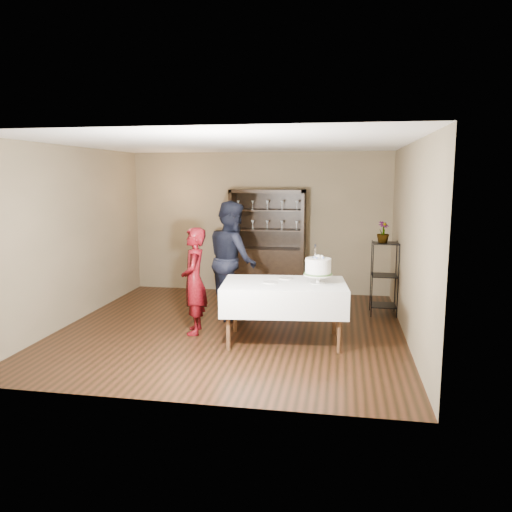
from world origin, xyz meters
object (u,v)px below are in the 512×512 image
Objects in this scene: man at (232,259)px; potted_plant at (383,232)px; china_hutch at (268,260)px; plant_etagere at (384,275)px; cake_table at (284,297)px; cake at (318,268)px; woman at (194,281)px.

potted_plant is (2.36, 0.51, 0.42)m from man.
china_hutch is 2.33m from plant_etagere.
man is at bearing 130.86° from cake_table.
man reaches higher than cake_table.
potted_plant is at bearing -105.80° from man.
man is 3.51× the size of cake.
cake_table is at bearing -131.24° from plant_etagere.
potted_plant is at bearing 105.83° from woman.
china_hutch is at bearing 111.98° from cake.
china_hutch is 2.78m from cake_table.
china_hutch is 2.40m from potted_plant.
woman is at bearing 175.13° from cake.
cake is (-1.00, -1.63, 0.39)m from plant_etagere.
plant_etagere is 2.49m from man.
woman is at bearing 172.50° from cake_table.
china_hutch reaches higher than potted_plant.
china_hutch reaches higher than cake.
cake is 1.89m from potted_plant.
potted_plant is at bearing 49.31° from cake_table.
woman reaches higher than cake_table.
cake is (1.76, -0.15, 0.27)m from woman.
plant_etagere is at bearing 105.80° from woman.
cake is at bearing -121.50° from plant_etagere.
woman is 3.14m from potted_plant.
china_hutch is at bearing 152.08° from potted_plant.
man is (-2.41, -0.54, 0.28)m from plant_etagere.
china_hutch is 3.75× the size of cake.
plant_etagere reaches higher than cake_table.
china_hutch reaches higher than man.
cake is at bearing -120.61° from potted_plant.
plant_etagere is at bearing -26.83° from china_hutch.
potted_plant is (0.95, 1.60, 0.32)m from cake.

